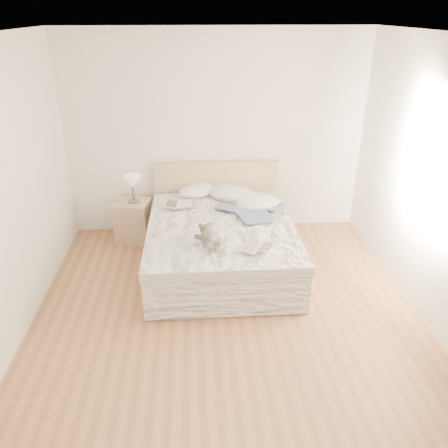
{
  "coord_description": "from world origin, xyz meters",
  "views": [
    {
      "loc": [
        -0.28,
        -3.51,
        2.87
      ],
      "look_at": [
        0.03,
        1.05,
        0.62
      ],
      "focal_mm": 35.0,
      "sensor_mm": 36.0,
      "label": 1
    }
  ],
  "objects_px": {
    "bed": "(221,242)",
    "nightstand": "(134,221)",
    "table_lamp": "(132,183)",
    "childrens_book": "(258,248)",
    "teddy_bear": "(209,243)",
    "photo_book": "(178,205)"
  },
  "relations": [
    {
      "from": "table_lamp",
      "to": "teddy_bear",
      "type": "xyz_separation_m",
      "value": [
        0.95,
        -1.37,
        -0.17
      ]
    },
    {
      "from": "table_lamp",
      "to": "bed",
      "type": "bearing_deg",
      "value": -33.28
    },
    {
      "from": "teddy_bear",
      "to": "bed",
      "type": "bearing_deg",
      "value": 60.24
    },
    {
      "from": "bed",
      "to": "teddy_bear",
      "type": "distance_m",
      "value": 0.74
    },
    {
      "from": "photo_book",
      "to": "childrens_book",
      "type": "xyz_separation_m",
      "value": [
        0.87,
        -1.18,
        0.0
      ]
    },
    {
      "from": "nightstand",
      "to": "teddy_bear",
      "type": "xyz_separation_m",
      "value": [
        0.98,
        -1.37,
        0.37
      ]
    },
    {
      "from": "photo_book",
      "to": "teddy_bear",
      "type": "xyz_separation_m",
      "value": [
        0.36,
        -1.07,
        0.02
      ]
    },
    {
      "from": "bed",
      "to": "childrens_book",
      "type": "relative_size",
      "value": 6.46
    },
    {
      "from": "nightstand",
      "to": "table_lamp",
      "type": "distance_m",
      "value": 0.55
    },
    {
      "from": "childrens_book",
      "to": "teddy_bear",
      "type": "bearing_deg",
      "value": -163.99
    },
    {
      "from": "bed",
      "to": "nightstand",
      "type": "relative_size",
      "value": 3.83
    },
    {
      "from": "nightstand",
      "to": "childrens_book",
      "type": "xyz_separation_m",
      "value": [
        1.5,
        -1.48,
        0.35
      ]
    },
    {
      "from": "bed",
      "to": "teddy_bear",
      "type": "relative_size",
      "value": 6.61
    },
    {
      "from": "photo_book",
      "to": "teddy_bear",
      "type": "bearing_deg",
      "value": -62.57
    },
    {
      "from": "childrens_book",
      "to": "teddy_bear",
      "type": "xyz_separation_m",
      "value": [
        -0.51,
        0.11,
        0.02
      ]
    },
    {
      "from": "table_lamp",
      "to": "childrens_book",
      "type": "xyz_separation_m",
      "value": [
        1.47,
        -1.48,
        -0.19
      ]
    },
    {
      "from": "photo_book",
      "to": "childrens_book",
      "type": "relative_size",
      "value": 1.03
    },
    {
      "from": "bed",
      "to": "teddy_bear",
      "type": "xyz_separation_m",
      "value": [
        -0.16,
        -0.64,
        0.34
      ]
    },
    {
      "from": "photo_book",
      "to": "bed",
      "type": "bearing_deg",
      "value": -31.06
    },
    {
      "from": "nightstand",
      "to": "childrens_book",
      "type": "bearing_deg",
      "value": -44.7
    },
    {
      "from": "childrens_book",
      "to": "table_lamp",
      "type": "bearing_deg",
      "value": 162.94
    },
    {
      "from": "nightstand",
      "to": "bed",
      "type": "bearing_deg",
      "value": -32.65
    }
  ]
}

